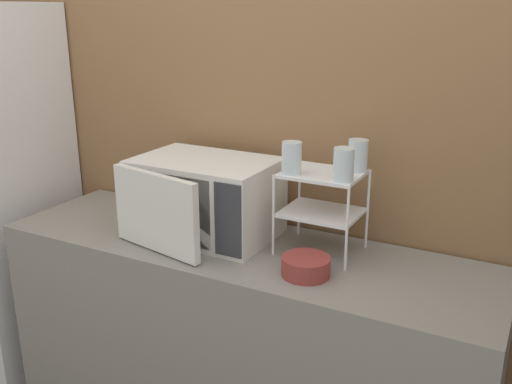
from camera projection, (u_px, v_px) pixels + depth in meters
name	position (u px, v px, depth m)	size (l,w,h in m)	color
wall_back	(278.00, 134.00, 2.40)	(8.00, 0.06, 2.60)	olive
counter	(240.00, 347.00, 2.37)	(1.99, 0.59, 0.92)	gray
microwave	(203.00, 198.00, 2.30)	(0.56, 0.49, 0.32)	silver
dish_rack	(322.00, 195.00, 2.12)	(0.30, 0.24, 0.31)	white
glass_front_left	(292.00, 158.00, 2.05)	(0.07, 0.07, 0.12)	silver
glass_back_right	(358.00, 155.00, 2.09)	(0.07, 0.07, 0.12)	silver
glass_front_right	(344.00, 165.00, 1.96)	(0.07, 0.07, 0.12)	silver
bowl	(306.00, 267.00, 1.98)	(0.17, 0.17, 0.07)	maroon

